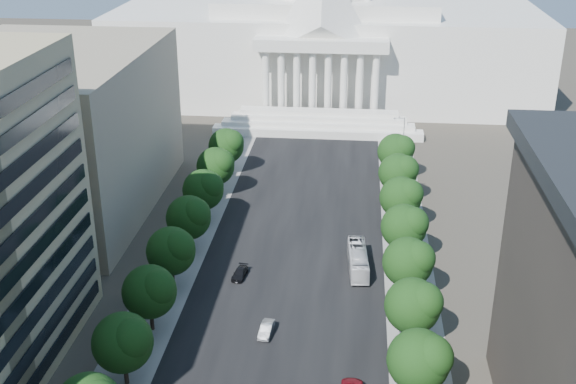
% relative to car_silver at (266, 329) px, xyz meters
% --- Properties ---
extents(road_asphalt, '(30.00, 260.00, 0.01)m').
position_rel_car_silver_xyz_m(road_asphalt, '(1.81, 29.57, -0.76)').
color(road_asphalt, black).
rests_on(road_asphalt, ground).
extents(sidewalk_left, '(8.00, 260.00, 0.02)m').
position_rel_car_silver_xyz_m(sidewalk_left, '(-17.19, 29.57, -0.76)').
color(sidewalk_left, gray).
rests_on(sidewalk_left, ground).
extents(sidewalk_right, '(8.00, 260.00, 0.02)m').
position_rel_car_silver_xyz_m(sidewalk_right, '(20.81, 29.57, -0.76)').
color(sidewalk_right, gray).
rests_on(sidewalk_right, ground).
extents(capitol, '(120.00, 56.00, 73.00)m').
position_rel_car_silver_xyz_m(capitol, '(1.81, 124.46, 19.25)').
color(capitol, white).
rests_on(capitol, ground).
extents(office_block_left_far, '(38.00, 52.00, 30.00)m').
position_rel_car_silver_xyz_m(office_block_left_far, '(-46.19, 39.57, 14.24)').
color(office_block_left_far, gray).
rests_on(office_block_left_far, ground).
extents(tree_l_d, '(7.79, 7.60, 9.97)m').
position_rel_car_silver_xyz_m(tree_l_d, '(-15.85, -12.63, 5.70)').
color(tree_l_d, '#33261C').
rests_on(tree_l_d, ground).
extents(tree_l_e, '(7.79, 7.60, 9.97)m').
position_rel_car_silver_xyz_m(tree_l_e, '(-15.85, -0.63, 5.70)').
color(tree_l_e, '#33261C').
rests_on(tree_l_e, ground).
extents(tree_l_f, '(7.79, 7.60, 9.97)m').
position_rel_car_silver_xyz_m(tree_l_f, '(-15.85, 11.37, 5.70)').
color(tree_l_f, '#33261C').
rests_on(tree_l_f, ground).
extents(tree_l_g, '(7.79, 7.60, 9.97)m').
position_rel_car_silver_xyz_m(tree_l_g, '(-15.85, 23.37, 5.70)').
color(tree_l_g, '#33261C').
rests_on(tree_l_g, ground).
extents(tree_l_h, '(7.79, 7.60, 9.97)m').
position_rel_car_silver_xyz_m(tree_l_h, '(-15.85, 35.37, 5.70)').
color(tree_l_h, '#33261C').
rests_on(tree_l_h, ground).
extents(tree_l_i, '(7.79, 7.60, 9.97)m').
position_rel_car_silver_xyz_m(tree_l_i, '(-15.85, 47.37, 5.70)').
color(tree_l_i, '#33261C').
rests_on(tree_l_i, ground).
extents(tree_l_j, '(7.79, 7.60, 9.97)m').
position_rel_car_silver_xyz_m(tree_l_j, '(-15.85, 59.37, 5.70)').
color(tree_l_j, '#33261C').
rests_on(tree_l_j, ground).
extents(tree_r_d, '(7.79, 7.60, 9.97)m').
position_rel_car_silver_xyz_m(tree_r_d, '(20.15, -12.63, 5.70)').
color(tree_r_d, '#33261C').
rests_on(tree_r_d, ground).
extents(tree_r_e, '(7.79, 7.60, 9.97)m').
position_rel_car_silver_xyz_m(tree_r_e, '(20.15, -0.63, 5.70)').
color(tree_r_e, '#33261C').
rests_on(tree_r_e, ground).
extents(tree_r_f, '(7.79, 7.60, 9.97)m').
position_rel_car_silver_xyz_m(tree_r_f, '(20.15, 11.37, 5.70)').
color(tree_r_f, '#33261C').
rests_on(tree_r_f, ground).
extents(tree_r_g, '(7.79, 7.60, 9.97)m').
position_rel_car_silver_xyz_m(tree_r_g, '(20.15, 23.37, 5.70)').
color(tree_r_g, '#33261C').
rests_on(tree_r_g, ground).
extents(tree_r_h, '(7.79, 7.60, 9.97)m').
position_rel_car_silver_xyz_m(tree_r_h, '(20.15, 35.37, 5.70)').
color(tree_r_h, '#33261C').
rests_on(tree_r_h, ground).
extents(tree_r_i, '(7.79, 7.60, 9.97)m').
position_rel_car_silver_xyz_m(tree_r_i, '(20.15, 47.37, 5.70)').
color(tree_r_i, '#33261C').
rests_on(tree_r_i, ground).
extents(tree_r_j, '(7.79, 7.60, 9.97)m').
position_rel_car_silver_xyz_m(tree_r_j, '(20.15, 59.37, 5.70)').
color(tree_r_j, '#33261C').
rests_on(tree_r_j, ground).
extents(streetlight_c, '(2.61, 0.44, 9.00)m').
position_rel_car_silver_xyz_m(streetlight_c, '(21.71, -0.43, 5.06)').
color(streetlight_c, gray).
rests_on(streetlight_c, ground).
extents(streetlight_d, '(2.61, 0.44, 9.00)m').
position_rel_car_silver_xyz_m(streetlight_d, '(21.71, 24.57, 5.06)').
color(streetlight_d, gray).
rests_on(streetlight_d, ground).
extents(streetlight_e, '(2.61, 0.44, 9.00)m').
position_rel_car_silver_xyz_m(streetlight_e, '(21.71, 49.57, 5.06)').
color(streetlight_e, gray).
rests_on(streetlight_e, ground).
extents(streetlight_f, '(2.61, 0.44, 9.00)m').
position_rel_car_silver_xyz_m(streetlight_f, '(21.71, 74.57, 5.06)').
color(streetlight_f, gray).
rests_on(streetlight_f, ground).
extents(car_silver, '(2.03, 4.73, 1.51)m').
position_rel_car_silver_xyz_m(car_silver, '(0.00, 0.00, 0.00)').
color(car_silver, '#A2A5AA').
rests_on(car_silver, ground).
extents(car_dark_b, '(2.43, 4.80, 1.34)m').
position_rel_car_silver_xyz_m(car_dark_b, '(-6.22, 15.26, -0.09)').
color(car_dark_b, black).
rests_on(car_dark_b, ground).
extents(city_bus, '(3.74, 12.36, 3.39)m').
position_rel_car_silver_xyz_m(city_bus, '(12.52, 19.78, 0.94)').
color(city_bus, silver).
rests_on(city_bus, ground).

